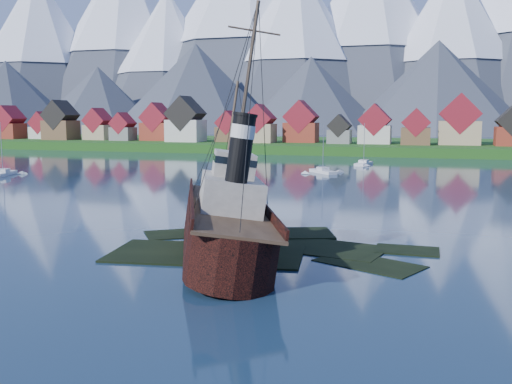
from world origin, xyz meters
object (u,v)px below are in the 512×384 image
(sailboat_c, at_px, (323,172))
(tugboat_wreck, at_px, (226,220))
(sailboat_a, at_px, (3,174))
(sailboat_e, at_px, (364,164))

(sailboat_c, bearing_deg, tugboat_wreck, -127.40)
(sailboat_a, bearing_deg, tugboat_wreck, -55.40)
(sailboat_c, bearing_deg, sailboat_e, 34.03)
(tugboat_wreck, bearing_deg, sailboat_e, 65.26)
(sailboat_a, bearing_deg, sailboat_e, 15.10)
(tugboat_wreck, relative_size, sailboat_c, 2.70)
(sailboat_a, height_order, sailboat_c, sailboat_a)
(tugboat_wreck, distance_m, sailboat_a, 86.52)
(sailboat_c, distance_m, sailboat_e, 24.70)
(tugboat_wreck, bearing_deg, sailboat_c, 69.76)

